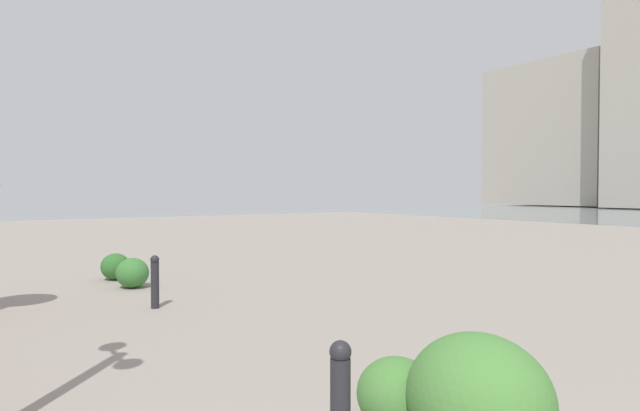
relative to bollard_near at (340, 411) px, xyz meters
The scene contains 7 objects.
building_highrise 77.32m from the bollard_near, 59.64° to the right, with size 16.76×13.97×18.83m.
bollard_near is the anchor object (origin of this frame).
bollard_mid 5.33m from the bollard_near, ahead, with size 0.13×0.13×0.79m.
shrub_low 7.22m from the bollard_near, ahead, with size 0.63×0.57×0.54m.
shrub_round 0.94m from the bollard_near, 105.66° to the right, with size 0.97×0.87×0.82m.
shrub_wide 0.84m from the bollard_near, 65.79° to the right, with size 0.63×0.57×0.53m.
shrub_tall 8.28m from the bollard_near, ahead, with size 0.61×0.55×0.52m.
Camera 1 is at (-0.11, 1.09, 1.73)m, focal length 29.15 mm.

